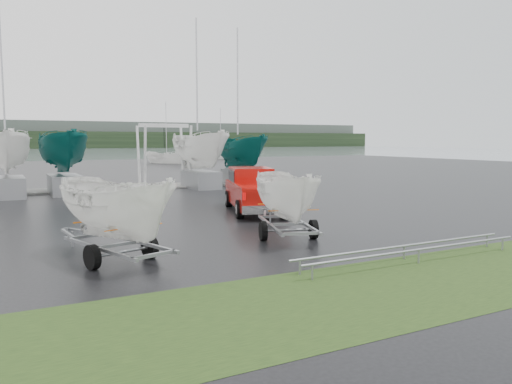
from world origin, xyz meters
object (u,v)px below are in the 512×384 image
trailer_hitched (287,155)px  trailer_parked (115,154)px  pickup_truck (253,189)px  boat_hoist (164,146)px

trailer_hitched → trailer_parked: 5.40m
pickup_truck → trailer_parked: size_ratio=1.16×
trailer_parked → boat_hoist: size_ratio=1.22×
pickup_truck → trailer_hitched: (-1.90, -5.96, 1.65)m
pickup_truck → trailer_hitched: trailer_hitched is taller
trailer_hitched → boat_hoist: size_ratio=1.17×
trailer_parked → trailer_hitched: bearing=-10.4°
pickup_truck → trailer_hitched: 6.47m
pickup_truck → boat_hoist: 12.65m
trailer_parked → boat_hoist: bearing=52.1°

